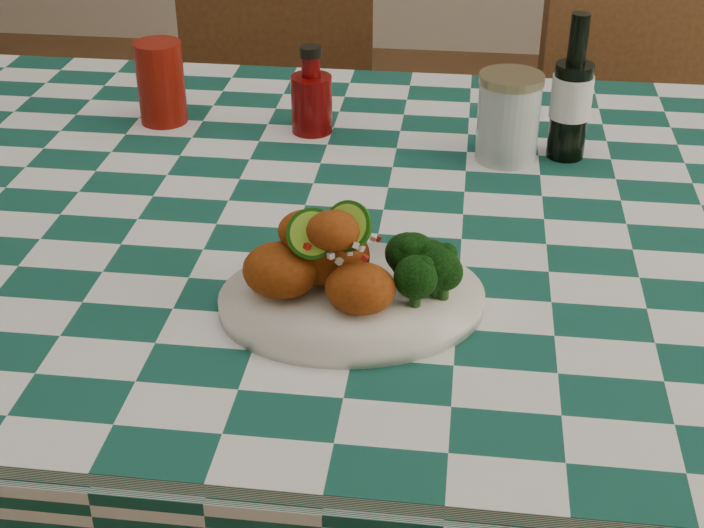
% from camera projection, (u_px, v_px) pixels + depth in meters
% --- Properties ---
extents(dining_table, '(1.66, 1.06, 0.79)m').
position_uv_depth(dining_table, '(379.00, 442.00, 1.47)').
color(dining_table, '#13493D').
rests_on(dining_table, ground).
extents(plate, '(0.33, 0.28, 0.02)m').
position_uv_depth(plate, '(352.00, 300.00, 1.06)').
color(plate, white).
rests_on(plate, dining_table).
extents(fried_chicken_pile, '(0.16, 0.11, 0.10)m').
position_uv_depth(fried_chicken_pile, '(335.00, 253.00, 1.04)').
color(fried_chicken_pile, '#92380E').
rests_on(fried_chicken_pile, plate).
extents(broccoli_side, '(0.08, 0.08, 0.06)m').
position_uv_depth(broccoli_side, '(424.00, 268.00, 1.05)').
color(broccoli_side, black).
rests_on(broccoli_side, plate).
extents(red_tumbler, '(0.08, 0.08, 0.13)m').
position_uv_depth(red_tumbler, '(161.00, 83.00, 1.49)').
color(red_tumbler, maroon).
rests_on(red_tumbler, dining_table).
extents(ketchup_bottle, '(0.08, 0.08, 0.13)m').
position_uv_depth(ketchup_bottle, '(311.00, 90.00, 1.45)').
color(ketchup_bottle, '#620405').
rests_on(ketchup_bottle, dining_table).
extents(mason_jar, '(0.09, 0.09, 0.13)m').
position_uv_depth(mason_jar, '(508.00, 118.00, 1.37)').
color(mason_jar, '#B2BCBA').
rests_on(mason_jar, dining_table).
extents(beer_bottle, '(0.07, 0.07, 0.21)m').
position_uv_depth(beer_bottle, '(573.00, 87.00, 1.36)').
color(beer_bottle, black).
rests_on(beer_bottle, dining_table).
extents(wooden_chair_left, '(0.46, 0.48, 0.93)m').
position_uv_depth(wooden_chair_left, '(271.00, 170.00, 2.11)').
color(wooden_chair_left, '#472814').
rests_on(wooden_chair_left, ground).
extents(wooden_chair_right, '(0.49, 0.50, 0.88)m').
position_uv_depth(wooden_chair_right, '(650.00, 221.00, 1.96)').
color(wooden_chair_right, '#472814').
rests_on(wooden_chair_right, ground).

